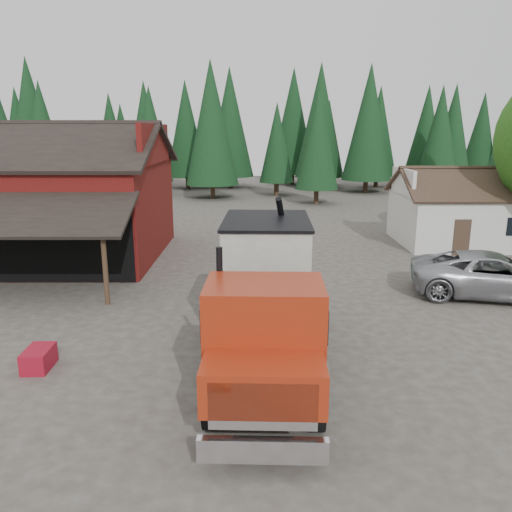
{
  "coord_description": "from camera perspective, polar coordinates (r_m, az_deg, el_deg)",
  "views": [
    {
      "loc": [
        0.18,
        -16.55,
        6.64
      ],
      "look_at": [
        0.26,
        2.7,
        1.8
      ],
      "focal_mm": 35.0,
      "sensor_mm": 36.0,
      "label": 1
    }
  ],
  "objects": [
    {
      "name": "ground",
      "position": [
        17.83,
        -0.8,
        -7.75
      ],
      "size": [
        120.0,
        120.0,
        0.0
      ],
      "primitive_type": "plane",
      "color": "#403A32",
      "rests_on": "ground"
    },
    {
      "name": "red_barn",
      "position": [
        28.99,
        -23.01,
        5.16
      ],
      "size": [
        12.8,
        13.63,
        7.18
      ],
      "color": "maroon",
      "rests_on": "ground"
    },
    {
      "name": "farmhouse",
      "position": [
        32.58,
        23.01,
        4.21
      ],
      "size": [
        8.6,
        6.42,
        4.65
      ],
      "color": "silver",
      "rests_on": "ground"
    },
    {
      "name": "conifer_backdrop",
      "position": [
        58.92,
        -0.4,
        7.64
      ],
      "size": [
        76.0,
        16.0,
        16.0
      ],
      "primitive_type": null,
      "color": "#103217",
      "rests_on": "ground"
    },
    {
      "name": "near_pine_b",
      "position": [
        46.91,
        7.09,
        13.09
      ],
      "size": [
        3.96,
        3.96,
        10.4
      ],
      "color": "#382619",
      "rests_on": "ground"
    },
    {
      "name": "near_pine_d",
      "position": [
        50.72,
        -5.13,
        14.91
      ],
      "size": [
        5.28,
        5.28,
        13.4
      ],
      "color": "#382619",
      "rests_on": "ground"
    },
    {
      "name": "feed_truck",
      "position": [
        14.3,
        1.15,
        -4.17
      ],
      "size": [
        3.09,
        10.29,
        4.61
      ],
      "rotation": [
        0.0,
        0.0,
        -0.03
      ],
      "color": "black",
      "rests_on": "ground"
    },
    {
      "name": "silver_car",
      "position": [
        22.62,
        25.59,
        -1.98
      ],
      "size": [
        7.05,
        4.39,
        1.82
      ],
      "primitive_type": "imported",
      "rotation": [
        0.0,
        0.0,
        1.35
      ],
      "color": "#AAACB2",
      "rests_on": "ground"
    },
    {
      "name": "equip_box",
      "position": [
        15.86,
        -23.58,
        -10.7
      ],
      "size": [
        0.73,
        1.12,
        0.6
      ],
      "primitive_type": "cube",
      "rotation": [
        0.0,
        0.0,
        0.03
      ],
      "color": "maroon",
      "rests_on": "ground"
    }
  ]
}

